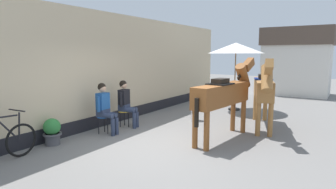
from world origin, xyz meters
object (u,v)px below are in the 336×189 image
Objects in this scene: saddled_horse_near at (224,94)px; flower_planter_near at (52,131)px; saddled_horse_far at (263,89)px; seated_visitor_far at (126,101)px; cafe_parasol at (236,49)px; spare_stool_white at (195,108)px; seated_visitor_near at (105,106)px.

flower_planter_near is at bearing -140.60° from saddled_horse_near.
seated_visitor_far is at bearing -150.19° from saddled_horse_far.
saddled_horse_far is 1.12× the size of cafe_parasol.
flower_planter_near reaches higher than spare_stool_white.
flower_planter_near is at bearing -108.89° from cafe_parasol.
cafe_parasol is at bearing 126.18° from saddled_horse_far.
cafe_parasol reaches higher than saddled_horse_far.
cafe_parasol is at bearing 105.56° from saddled_horse_near.
seated_visitor_far is 2.95m from saddled_horse_near.
seated_visitor_near is 0.88m from seated_visitor_far.
cafe_parasol is 5.61× the size of spare_stool_white.
seated_visitor_near and seated_visitor_far have the same top height.
seated_visitor_far is 3.02× the size of spare_stool_white.
saddled_horse_far reaches higher than spare_stool_white.
saddled_horse_far is at bearing -53.82° from cafe_parasol.
seated_visitor_far is 2.17× the size of flower_planter_near.
cafe_parasol is (-1.63, 2.23, 1.20)m from saddled_horse_far.
flower_planter_near is at bearing -105.88° from seated_visitor_near.
saddled_horse_far is (0.57, 1.56, 0.00)m from saddled_horse_near.
cafe_parasol is at bearing 71.11° from flower_planter_near.
saddled_horse_far is (3.45, 2.87, 0.38)m from seated_visitor_near.
flower_planter_near is (-3.27, -2.68, -0.82)m from saddled_horse_near.
flower_planter_near is 4.44m from spare_stool_white.
seated_visitor_far is at bearing -113.60° from cafe_parasol.
cafe_parasol is at bearing 78.20° from spare_stool_white.
saddled_horse_near is 2.23m from spare_stool_white.
cafe_parasol is (1.82, 5.10, 1.59)m from seated_visitor_near.
seated_visitor_near is 0.48× the size of saddled_horse_far.
seated_visitor_far is 0.54× the size of cafe_parasol.
cafe_parasol is (2.21, 6.47, 2.03)m from flower_planter_near.
spare_stool_white is at bearing 53.84° from seated_visitor_far.
seated_visitor_near is 1.49m from flower_planter_near.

